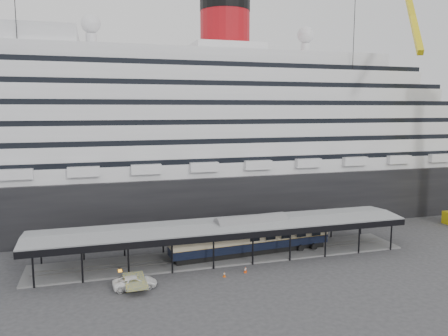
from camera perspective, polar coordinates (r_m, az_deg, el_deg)
The scene contains 8 objects.
ground at distance 62.21m, azimuth 1.50°, elevation -13.03°, with size 200.00×200.00×0.00m, color #323234.
cruise_ship at distance 89.22m, azimuth -4.80°, elevation 5.35°, with size 130.00×30.00×43.90m.
platform_canopy at distance 65.95m, azimuth 0.15°, elevation -9.63°, with size 56.00×9.18×5.30m.
port_truck at distance 56.86m, azimuth -11.54°, elevation -14.43°, with size 2.50×5.42×1.51m, color white.
pullman_carriage at distance 67.01m, azimuth 3.57°, elevation -8.81°, with size 25.39×5.20×24.75m.
traffic_cone_left at distance 59.31m, azimuth 0.05°, elevation -13.71°, with size 0.45×0.45×0.74m.
traffic_cone_mid at distance 61.16m, azimuth 2.83°, elevation -13.04°, with size 0.44×0.44×0.73m.
traffic_cone_right at distance 60.77m, azimuth 2.78°, elevation -13.19°, with size 0.40×0.40×0.70m.
Camera 1 is at (-17.98, -55.30, 22.09)m, focal length 35.00 mm.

